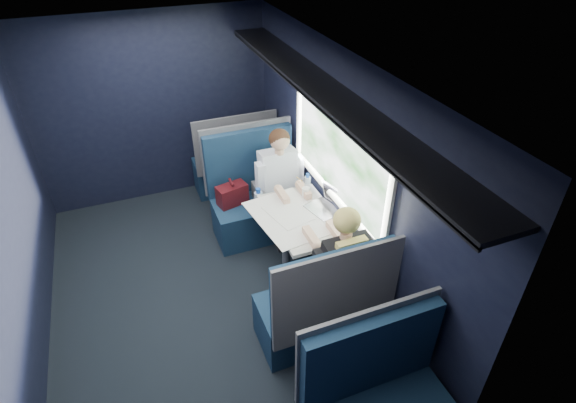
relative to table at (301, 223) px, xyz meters
name	(u,v)px	position (x,y,z in m)	size (l,w,h in m)	color
ground	(204,300)	(-1.03, 0.00, -0.67)	(2.80, 4.20, 0.01)	black
room_shell	(187,170)	(-1.01, 0.00, 0.81)	(3.00, 4.40, 2.40)	black
table	(301,223)	(0.00, 0.00, 0.00)	(0.62, 1.00, 0.74)	#54565E
seat_bay_near	(255,200)	(-0.19, 0.87, -0.24)	(1.04, 0.62, 1.26)	#0D2039
seat_bay_far	(320,310)	(-0.18, -0.87, -0.25)	(1.04, 0.62, 1.26)	#0D2039
seat_row_front	(234,163)	(-0.18, 1.80, -0.25)	(1.04, 0.51, 1.16)	#0D2039
man	(282,181)	(0.07, 0.70, 0.06)	(0.53, 0.56, 1.32)	black
woman	(340,262)	(0.07, -0.71, 0.06)	(0.53, 0.56, 1.32)	black
papers	(288,217)	(-0.12, 0.04, 0.08)	(0.59, 0.86, 0.01)	white
laptop	(328,203)	(0.30, 0.02, 0.15)	(0.34, 0.39, 0.25)	silver
bottle_small	(307,184)	(0.23, 0.37, 0.17)	(0.06, 0.06, 0.22)	silver
cup	(306,192)	(0.18, 0.31, 0.13)	(0.08, 0.08, 0.10)	white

